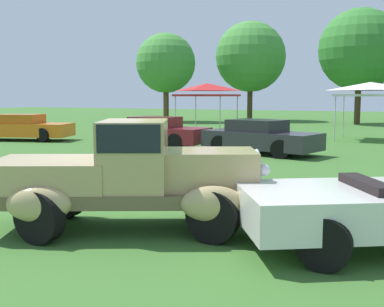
% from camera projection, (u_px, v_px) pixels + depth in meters
% --- Properties ---
extents(ground_plane, '(120.00, 120.00, 0.00)m').
position_uv_depth(ground_plane, '(113.00, 216.00, 8.21)').
color(ground_plane, '#386628').
extents(feature_pickup_truck, '(4.32, 3.13, 1.70)m').
position_uv_depth(feature_pickup_truck, '(130.00, 175.00, 7.31)').
color(feature_pickup_truck, brown).
rests_on(feature_pickup_truck, ground_plane).
extents(show_car_orange, '(4.73, 2.90, 1.22)m').
position_uv_depth(show_car_orange, '(23.00, 128.00, 22.05)').
color(show_car_orange, orange).
rests_on(show_car_orange, ground_plane).
extents(show_car_burgundy, '(4.21, 1.88, 1.22)m').
position_uv_depth(show_car_burgundy, '(158.00, 132.00, 19.38)').
color(show_car_burgundy, maroon).
rests_on(show_car_burgundy, ground_plane).
extents(show_car_charcoal, '(4.54, 2.78, 1.22)m').
position_uv_depth(show_car_charcoal, '(260.00, 137.00, 16.99)').
color(show_car_charcoal, '#28282D').
rests_on(show_car_charcoal, ground_plane).
extents(canopy_tent_left_field, '(2.67, 2.67, 2.71)m').
position_uv_depth(canopy_tent_left_field, '(207.00, 89.00, 23.99)').
color(canopy_tent_left_field, '#B7B7BC').
rests_on(canopy_tent_left_field, ground_plane).
extents(canopy_tent_center_field, '(3.02, 3.02, 2.71)m').
position_uv_depth(canopy_tent_center_field, '(371.00, 88.00, 21.80)').
color(canopy_tent_center_field, '#B7B7BC').
rests_on(canopy_tent_center_field, ground_plane).
extents(treeline_far_left, '(4.74, 4.74, 7.05)m').
position_uv_depth(treeline_far_left, '(166.00, 63.00, 37.59)').
color(treeline_far_left, brown).
rests_on(treeline_far_left, ground_plane).
extents(treeline_mid_left, '(5.83, 5.83, 8.23)m').
position_uv_depth(treeline_mid_left, '(250.00, 57.00, 39.27)').
color(treeline_mid_left, '#47331E').
rests_on(treeline_mid_left, ground_plane).
extents(treeline_center, '(5.93, 5.93, 8.37)m').
position_uv_depth(treeline_center, '(360.00, 50.00, 34.20)').
color(treeline_center, '#47331E').
rests_on(treeline_center, ground_plane).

